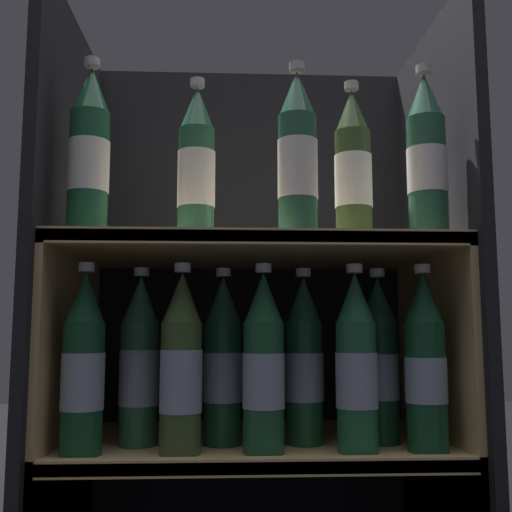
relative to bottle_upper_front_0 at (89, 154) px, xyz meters
The scene contains 19 objects.
fridge_back_wall 0.50m from the bottle_upper_front_0, 51.75° to the left, with size 0.71×0.02×1.03m, color black.
fridge_side_left 0.27m from the bottle_upper_front_0, 116.87° to the left, with size 0.02×0.44×1.03m, color black.
fridge_side_right 0.67m from the bottle_upper_front_0, 12.65° to the left, with size 0.02×0.44×1.03m, color black.
shelf_lower 0.60m from the bottle_upper_front_0, 25.19° to the left, with size 0.67×0.40×0.27m.
shelf_upper 0.43m from the bottle_upper_front_0, 25.70° to the left, with size 0.67×0.40×0.61m.
bottle_upper_front_0 is the anchor object (origin of this frame).
bottle_upper_front_1 0.34m from the bottle_upper_front_0, ahead, with size 0.07×0.07×0.29m.
bottle_upper_front_2 0.55m from the bottle_upper_front_0, ahead, with size 0.07×0.07×0.29m.
bottle_upper_back_0 0.18m from the bottle_upper_front_0, 23.61° to the left, with size 0.07×0.07×0.29m.
bottle_upper_back_1 0.45m from the bottle_upper_front_0, ahead, with size 0.07×0.07×0.29m.
bottle_lower_front_0 0.34m from the bottle_upper_front_0, ahead, with size 0.07×0.07×0.29m.
bottle_lower_front_1 0.37m from the bottle_upper_front_0, ahead, with size 0.07×0.07×0.29m.
bottle_lower_front_2 0.44m from the bottle_upper_front_0, ahead, with size 0.07×0.07×0.29m.
bottle_lower_front_3 0.55m from the bottle_upper_front_0, ahead, with size 0.07×0.07×0.29m.
bottle_lower_front_4 0.64m from the bottle_upper_front_0, ahead, with size 0.07×0.07×0.29m.
bottle_lower_back_0 0.36m from the bottle_upper_front_0, 43.49° to the left, with size 0.07×0.07×0.29m.
bottle_lower_back_1 0.41m from the bottle_upper_front_0, 18.76° to the left, with size 0.07×0.07×0.29m.
bottle_lower_back_2 0.50m from the bottle_upper_front_0, 11.75° to the left, with size 0.07×0.07×0.29m.
bottle_lower_back_3 0.60m from the bottle_upper_front_0, ahead, with size 0.07×0.07×0.29m.
Camera 1 is at (-0.05, -0.89, 0.46)m, focal length 42.00 mm.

